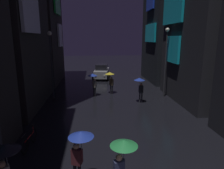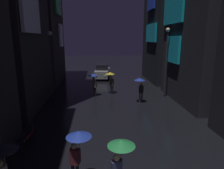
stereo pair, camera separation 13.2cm
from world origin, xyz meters
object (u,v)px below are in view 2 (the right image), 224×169
at_px(streetlamp_left_far, 52,58).
at_px(streetlamp_right_far, 166,55).
at_px(pedestrian_foreground_left_blue, 140,83).
at_px(car_distant, 102,72).
at_px(pedestrian_midstreet_left_blue, 93,79).
at_px(pedestrian_midstreet_centre_black, 3,158).
at_px(bicycle_parked_at_storefront, 29,140).
at_px(pedestrian_far_right_blue, 77,143).
at_px(pedestrian_near_crossing_yellow, 111,77).
at_px(pedestrian_foreground_right_green, 120,153).

xyz_separation_m(streetlamp_left_far, streetlamp_right_far, (10.00, -0.47, 0.16)).
height_order(pedestrian_foreground_left_blue, car_distant, pedestrian_foreground_left_blue).
height_order(pedestrian_midstreet_left_blue, pedestrian_midstreet_centre_black, same).
xyz_separation_m(bicycle_parked_at_storefront, streetlamp_right_far, (9.60, 7.91, 3.40)).
bearing_deg(pedestrian_far_right_blue, streetlamp_right_far, 57.24).
xyz_separation_m(pedestrian_foreground_left_blue, pedestrian_midstreet_centre_black, (-6.52, -9.96, 0.00)).
relative_size(bicycle_parked_at_storefront, car_distant, 0.42).
bearing_deg(streetlamp_right_far, pedestrian_midstreet_left_blue, 172.97).
height_order(pedestrian_far_right_blue, streetlamp_left_far, streetlamp_left_far).
relative_size(streetlamp_left_far, streetlamp_right_far, 0.95).
height_order(bicycle_parked_at_storefront, car_distant, car_distant).
xyz_separation_m(car_distant, streetlamp_left_far, (-4.70, -8.60, 2.70)).
xyz_separation_m(pedestrian_near_crossing_yellow, pedestrian_midstreet_centre_black, (-4.34, -12.98, 0.00)).
bearing_deg(pedestrian_midstreet_left_blue, streetlamp_left_far, -174.81).
bearing_deg(pedestrian_far_right_blue, streetlamp_left_far, 105.27).
distance_m(pedestrian_midstreet_centre_black, streetlamp_right_far, 14.83).
bearing_deg(car_distant, pedestrian_far_right_blue, -94.69).
relative_size(pedestrian_foreground_right_green, streetlamp_left_far, 0.36).
height_order(bicycle_parked_at_storefront, streetlamp_left_far, streetlamp_left_far).
distance_m(pedestrian_foreground_right_green, pedestrian_far_right_blue, 1.59).
bearing_deg(bicycle_parked_at_storefront, car_distant, 75.80).
distance_m(bicycle_parked_at_storefront, streetlamp_left_far, 8.99).
bearing_deg(pedestrian_foreground_left_blue, pedestrian_midstreet_centre_black, -123.22).
height_order(pedestrian_near_crossing_yellow, car_distant, pedestrian_near_crossing_yellow).
xyz_separation_m(pedestrian_near_crossing_yellow, streetlamp_right_far, (4.81, -1.49, 2.12)).
relative_size(car_distant, streetlamp_left_far, 0.74).
bearing_deg(pedestrian_midstreet_centre_black, streetlamp_left_far, 94.10).
distance_m(pedestrian_foreground_left_blue, pedestrian_midstreet_centre_black, 11.90).
bearing_deg(pedestrian_near_crossing_yellow, pedestrian_midstreet_left_blue, -156.77).
distance_m(pedestrian_foreground_left_blue, streetlamp_left_far, 7.89).
bearing_deg(pedestrian_midstreet_centre_black, streetlamp_right_far, 51.47).
relative_size(pedestrian_far_right_blue, streetlamp_right_far, 0.35).
height_order(pedestrian_far_right_blue, bicycle_parked_at_storefront, pedestrian_far_right_blue).
bearing_deg(pedestrian_foreground_left_blue, pedestrian_midstreet_left_blue, 148.69).
bearing_deg(pedestrian_midstreet_left_blue, pedestrian_foreground_right_green, -85.81).
xyz_separation_m(pedestrian_midstreet_left_blue, streetlamp_right_far, (6.44, -0.79, 2.12)).
distance_m(pedestrian_midstreet_left_blue, bicycle_parked_at_storefront, 9.35).
bearing_deg(pedestrian_foreground_right_green, pedestrian_near_crossing_yellow, 86.80).
distance_m(pedestrian_far_right_blue, car_distant, 19.92).
distance_m(pedestrian_midstreet_left_blue, pedestrian_foreground_left_blue, 4.46).
distance_m(pedestrian_foreground_right_green, car_distant, 20.61).
xyz_separation_m(pedestrian_midstreet_left_blue, pedestrian_midstreet_centre_black, (-2.71, -12.28, 0.00)).
bearing_deg(streetlamp_right_far, pedestrian_foreground_right_green, -115.65).
distance_m(pedestrian_near_crossing_yellow, car_distant, 7.63).
height_order(pedestrian_midstreet_centre_black, car_distant, pedestrian_midstreet_centre_black).
xyz_separation_m(pedestrian_foreground_left_blue, car_distant, (-2.68, 10.59, -0.74)).
bearing_deg(pedestrian_far_right_blue, bicycle_parked_at_storefront, 133.00).
distance_m(pedestrian_near_crossing_yellow, bicycle_parked_at_storefront, 10.63).
bearing_deg(streetlamp_left_far, pedestrian_midstreet_left_blue, 5.19).
height_order(pedestrian_foreground_right_green, streetlamp_right_far, streetlamp_right_far).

